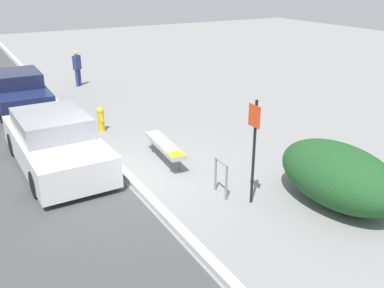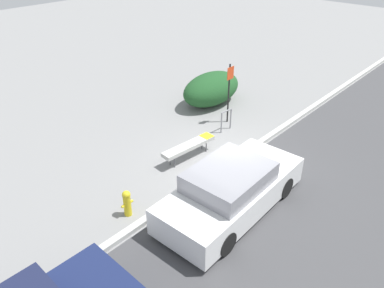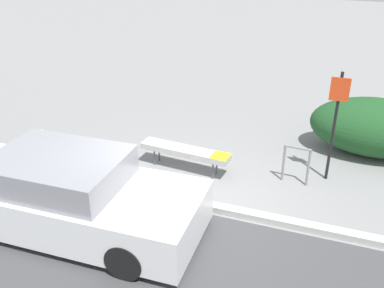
% 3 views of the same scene
% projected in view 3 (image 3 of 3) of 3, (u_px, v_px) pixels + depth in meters
% --- Properties ---
extents(ground_plane, '(60.00, 60.00, 0.00)m').
position_uv_depth(ground_plane, '(185.00, 204.00, 8.10)').
color(ground_plane, gray).
extents(curb, '(60.00, 0.20, 0.13)m').
position_uv_depth(curb, '(185.00, 201.00, 8.08)').
color(curb, '#B7B7B2').
rests_on(curb, ground_plane).
extents(bench, '(2.02, 0.56, 0.52)m').
position_uv_depth(bench, '(185.00, 151.00, 9.11)').
color(bench, '#515156').
rests_on(bench, ground_plane).
extents(bike_rack, '(0.55, 0.10, 0.83)m').
position_uv_depth(bike_rack, '(296.00, 161.00, 8.59)').
color(bike_rack, gray).
rests_on(bike_rack, ground_plane).
extents(sign_post, '(0.36, 0.08, 2.30)m').
position_uv_depth(sign_post, '(335.00, 118.00, 8.34)').
color(sign_post, black).
rests_on(sign_post, ground_plane).
extents(fire_hydrant, '(0.36, 0.22, 0.77)m').
position_uv_depth(fire_hydrant, '(43.00, 144.00, 9.50)').
color(fire_hydrant, gold).
rests_on(fire_hydrant, ground_plane).
extents(shrub_hedge, '(2.95, 1.69, 1.31)m').
position_uv_depth(shrub_hedge, '(376.00, 127.00, 9.71)').
color(shrub_hedge, '#1E4C23').
rests_on(shrub_hedge, ground_plane).
extents(parked_car_near, '(4.51, 1.92, 1.37)m').
position_uv_depth(parked_car_near, '(70.00, 196.00, 7.22)').
color(parked_car_near, black).
rests_on(parked_car_near, ground_plane).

